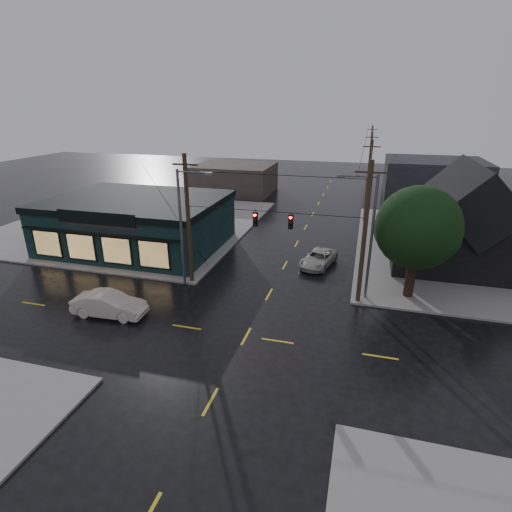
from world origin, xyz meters
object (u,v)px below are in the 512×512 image
(utility_pole_nw, at_px, (192,282))
(suv_silver, at_px, (319,259))
(corner_tree, at_px, (418,228))
(sedan_cream, at_px, (109,304))
(utility_pole_ne, at_px, (357,302))

(utility_pole_nw, bearing_deg, suv_silver, 33.32)
(utility_pole_nw, height_order, suv_silver, utility_pole_nw)
(corner_tree, xyz_separation_m, suv_silver, (-7.18, 4.36, -4.69))
(sedan_cream, bearing_deg, utility_pole_nw, -29.38)
(corner_tree, relative_size, utility_pole_nw, 0.81)
(corner_tree, height_order, suv_silver, corner_tree)
(suv_silver, bearing_deg, sedan_cream, -121.00)
(corner_tree, height_order, utility_pole_nw, corner_tree)
(utility_pole_nw, xyz_separation_m, suv_silver, (9.37, 6.16, 0.67))
(corner_tree, distance_m, sedan_cream, 21.84)
(utility_pole_nw, bearing_deg, utility_pole_ne, 0.00)
(utility_pole_nw, bearing_deg, corner_tree, 6.20)
(utility_pole_nw, distance_m, suv_silver, 11.23)
(utility_pole_nw, xyz_separation_m, sedan_cream, (-3.16, -6.45, 0.82))
(corner_tree, bearing_deg, suv_silver, 148.70)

